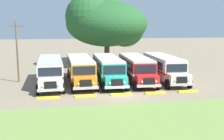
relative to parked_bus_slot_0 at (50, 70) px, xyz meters
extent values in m
plane|color=#84755B|center=(6.63, -6.34, -1.58)|extent=(220.00, 220.00, 0.00)
cube|color=olive|center=(6.63, -14.46, -1.58)|extent=(80.00, 10.42, 0.01)
cube|color=silver|center=(-0.01, 0.31, -0.03)|extent=(2.82, 9.28, 2.10)
cube|color=maroon|center=(-0.01, 0.31, -0.20)|extent=(2.85, 9.30, 0.24)
cube|color=black|center=(1.25, 0.65, 0.47)|extent=(0.32, 8.00, 0.80)
cube|color=black|center=(-1.29, 0.56, 0.47)|extent=(0.32, 8.00, 0.80)
cube|color=#B2B2B7|center=(-0.01, 0.31, 1.13)|extent=(2.73, 9.18, 0.22)
cube|color=silver|center=(0.17, -4.99, -0.56)|extent=(2.25, 1.48, 1.05)
cube|color=black|center=(0.20, -5.73, -0.53)|extent=(1.10, 0.14, 0.70)
cube|color=#B7B7BC|center=(0.20, -5.77, -0.96)|extent=(2.41, 0.28, 0.24)
cube|color=black|center=(0.15, -4.32, 0.47)|extent=(2.20, 0.14, 0.84)
cube|color=maroon|center=(-0.17, 4.92, -0.14)|extent=(0.90, 0.09, 1.30)
sphere|color=#EAE5C6|center=(0.90, -5.75, -0.53)|extent=(0.20, 0.20, 0.20)
sphere|color=#EAE5C6|center=(-0.50, -5.80, -0.53)|extent=(0.20, 0.20, 0.20)
cylinder|color=black|center=(1.37, -4.85, -1.08)|extent=(0.31, 1.01, 1.00)
cylinder|color=black|center=(-1.03, -4.93, -1.08)|extent=(0.31, 1.01, 1.00)
cylinder|color=black|center=(1.08, 3.35, -1.08)|extent=(0.31, 1.01, 1.00)
cylinder|color=black|center=(-1.31, 3.26, -1.08)|extent=(0.31, 1.01, 1.00)
cube|color=orange|center=(3.31, 0.54, -0.03)|extent=(2.67, 9.24, 2.10)
cube|color=white|center=(3.31, 0.54, -0.20)|extent=(2.70, 9.27, 0.24)
cube|color=black|center=(4.58, 0.86, 0.47)|extent=(0.19, 8.00, 0.80)
cube|color=black|center=(2.04, 0.81, 0.47)|extent=(0.19, 8.00, 0.80)
cube|color=silver|center=(3.31, 0.54, 1.13)|extent=(2.59, 9.14, 0.22)
cube|color=orange|center=(3.41, -4.76, -0.56)|extent=(2.23, 1.44, 1.05)
cube|color=black|center=(3.42, -5.50, -0.53)|extent=(1.10, 0.12, 0.70)
cube|color=#B7B7BC|center=(3.42, -5.54, -0.96)|extent=(2.40, 0.24, 0.24)
cube|color=black|center=(3.40, -4.09, 0.47)|extent=(2.20, 0.10, 0.84)
cube|color=white|center=(3.23, 5.16, -0.14)|extent=(0.90, 0.08, 1.30)
sphere|color=#EAE5C6|center=(4.12, -5.54, -0.53)|extent=(0.20, 0.20, 0.20)
sphere|color=#EAE5C6|center=(2.72, -5.56, -0.53)|extent=(0.20, 0.20, 0.20)
cylinder|color=black|center=(4.61, -4.64, -1.08)|extent=(0.30, 1.01, 1.00)
cylinder|color=black|center=(2.21, -4.68, -1.08)|extent=(0.30, 1.01, 1.00)
cylinder|color=black|center=(4.46, 3.56, -1.08)|extent=(0.30, 1.01, 1.00)
cylinder|color=black|center=(2.06, 3.51, -1.08)|extent=(0.30, 1.01, 1.00)
cube|color=teal|center=(6.46, 0.36, -0.03)|extent=(2.64, 9.24, 2.10)
cube|color=white|center=(6.46, 0.36, -0.20)|extent=(2.67, 9.26, 0.24)
cube|color=black|center=(7.74, 0.64, 0.47)|extent=(0.16, 8.00, 0.80)
cube|color=black|center=(5.20, 0.68, 0.47)|extent=(0.16, 8.00, 0.80)
cube|color=beige|center=(6.46, 0.36, 1.13)|extent=(2.56, 9.14, 0.22)
cube|color=teal|center=(6.38, -4.94, -0.56)|extent=(2.22, 1.43, 1.05)
cube|color=black|center=(6.37, -5.68, -0.53)|extent=(1.10, 0.12, 0.70)
cube|color=#B7B7BC|center=(6.37, -5.72, -0.96)|extent=(2.40, 0.24, 0.24)
cube|color=black|center=(6.39, -4.27, 0.47)|extent=(2.20, 0.09, 0.84)
cube|color=white|center=(6.53, 4.98, -0.14)|extent=(0.90, 0.07, 1.30)
sphere|color=#EAE5C6|center=(7.07, -5.74, -0.53)|extent=(0.20, 0.20, 0.20)
sphere|color=#EAE5C6|center=(5.67, -5.72, -0.53)|extent=(0.20, 0.20, 0.20)
cylinder|color=black|center=(7.58, -4.86, -1.08)|extent=(0.30, 1.00, 1.00)
cylinder|color=black|center=(5.18, -4.82, -1.08)|extent=(0.30, 1.00, 1.00)
cylinder|color=black|center=(7.71, 3.34, -1.08)|extent=(0.30, 1.00, 1.00)
cylinder|color=black|center=(5.31, 3.38, -1.08)|extent=(0.30, 1.00, 1.00)
cube|color=red|center=(9.80, 0.35, -0.03)|extent=(2.91, 9.30, 2.10)
cube|color=white|center=(9.80, 0.35, -0.20)|extent=(2.94, 9.32, 0.24)
cube|color=black|center=(11.08, 0.59, 0.47)|extent=(0.40, 7.99, 0.80)
cube|color=black|center=(8.54, 0.70, 0.47)|extent=(0.40, 7.99, 0.80)
cube|color=beige|center=(9.80, 0.35, 1.13)|extent=(2.83, 9.20, 0.22)
cube|color=red|center=(9.56, -4.95, -0.56)|extent=(2.26, 1.50, 1.05)
cube|color=black|center=(9.53, -5.69, -0.53)|extent=(1.10, 0.15, 0.70)
cube|color=#B7B7BC|center=(9.52, -5.73, -0.96)|extent=(2.41, 0.31, 0.24)
cube|color=black|center=(9.59, -4.28, 0.47)|extent=(2.20, 0.16, 0.84)
cube|color=white|center=(10.01, 4.96, -0.14)|extent=(0.90, 0.10, 1.30)
sphere|color=#EAE5C6|center=(10.22, -5.77, -0.53)|extent=(0.20, 0.20, 0.20)
sphere|color=#EAE5C6|center=(8.82, -5.70, -0.53)|extent=(0.20, 0.20, 0.20)
cylinder|color=black|center=(10.76, -4.90, -1.08)|extent=(0.32, 1.01, 1.00)
cylinder|color=black|center=(8.36, -4.79, -1.08)|extent=(0.32, 1.01, 1.00)
cylinder|color=black|center=(11.13, 3.29, -1.08)|extent=(0.32, 1.01, 1.00)
cylinder|color=black|center=(8.73, 3.40, -1.08)|extent=(0.32, 1.01, 1.00)
cube|color=silver|center=(13.18, 0.39, -0.03)|extent=(2.89, 9.30, 2.10)
cube|color=red|center=(13.18, 0.39, -0.20)|extent=(2.92, 9.32, 0.24)
cube|color=black|center=(14.46, 0.63, 0.47)|extent=(0.38, 7.99, 0.80)
cube|color=black|center=(11.93, 0.74, 0.47)|extent=(0.38, 7.99, 0.80)
cube|color=beige|center=(13.18, 0.39, 1.13)|extent=(2.80, 9.19, 0.22)
cube|color=silver|center=(12.96, -4.91, -0.56)|extent=(2.26, 1.49, 1.05)
cube|color=black|center=(12.93, -5.65, -0.53)|extent=(1.10, 0.15, 0.70)
cube|color=#B7B7BC|center=(12.92, -5.69, -0.96)|extent=(2.41, 0.30, 0.24)
cube|color=black|center=(12.99, -4.24, 0.47)|extent=(2.20, 0.15, 0.84)
cube|color=red|center=(13.38, 5.00, -0.14)|extent=(0.90, 0.10, 1.30)
sphere|color=#EAE5C6|center=(13.62, -5.73, -0.53)|extent=(0.20, 0.20, 0.20)
sphere|color=#EAE5C6|center=(12.22, -5.67, -0.53)|extent=(0.20, 0.20, 0.20)
cylinder|color=black|center=(14.16, -4.86, -1.08)|extent=(0.32, 1.01, 1.00)
cylinder|color=black|center=(11.76, -4.76, -1.08)|extent=(0.32, 1.01, 1.00)
cylinder|color=black|center=(14.51, 3.33, -1.08)|extent=(0.32, 1.01, 1.00)
cylinder|color=black|center=(12.11, 3.43, -1.08)|extent=(0.32, 1.01, 1.00)
cube|color=yellow|center=(-0.02, -6.33, -1.51)|extent=(2.00, 0.36, 0.15)
cube|color=yellow|center=(3.31, -6.33, -1.51)|extent=(2.00, 0.36, 0.15)
cube|color=yellow|center=(6.63, -6.33, -1.51)|extent=(2.00, 0.36, 0.15)
cube|color=yellow|center=(9.96, -6.33, -1.51)|extent=(2.00, 0.36, 0.15)
cube|color=yellow|center=(13.29, -6.33, -1.51)|extent=(2.00, 0.36, 0.15)
cylinder|color=brown|center=(8.40, 12.67, 0.41)|extent=(0.84, 0.84, 3.98)
ellipsoid|color=#235628|center=(8.40, 12.67, 5.08)|extent=(12.81, 11.54, 7.16)
sphere|color=#235628|center=(11.67, 14.05, 4.54)|extent=(6.48, 6.48, 6.48)
sphere|color=#235628|center=(5.39, 11.74, 6.10)|extent=(6.95, 6.95, 6.95)
sphere|color=#235628|center=(8.40, 16.60, 6.00)|extent=(8.24, 8.24, 8.24)
cylinder|color=brown|center=(-3.65, 1.62, 1.88)|extent=(0.20, 0.20, 6.92)
cube|color=brown|center=(-3.65, 1.62, 4.74)|extent=(1.80, 0.12, 0.12)
camera|label=1|loc=(1.32, -30.64, 4.83)|focal=44.05mm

